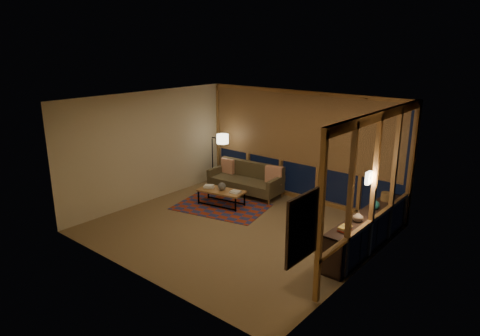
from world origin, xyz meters
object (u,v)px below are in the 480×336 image
Objects in this scene: bookshelf at (367,231)px; sofa at (245,179)px; floor_lamp at (212,159)px; coffee_table at (221,198)px.

sofa is at bearing 166.17° from bookshelf.
floor_lamp reaches higher than bookshelf.
floor_lamp reaches higher than sofa.
coffee_table is at bearing -48.52° from floor_lamp.
sofa reaches higher than coffee_table.
floor_lamp is at bearing 130.05° from coffee_table.
bookshelf is at bearing -9.25° from coffee_table.
floor_lamp is (-1.18, 0.03, 0.34)m from sofa.
bookshelf is (3.71, -0.91, -0.04)m from sofa.
bookshelf is (4.89, -0.94, -0.37)m from floor_lamp.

